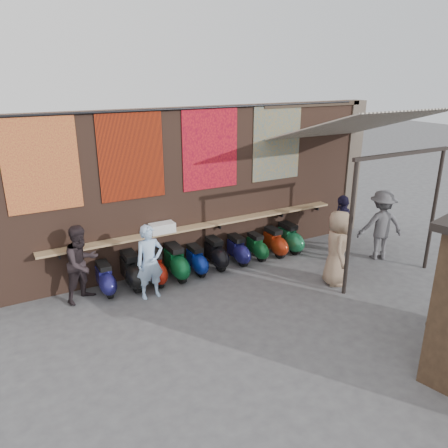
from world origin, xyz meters
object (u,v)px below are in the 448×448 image
scooter_stool_2 (155,268)px  scooter_stool_3 (176,263)px  scooter_stool_6 (238,250)px  shelf_box (162,228)px  shopper_tan (337,248)px  shopper_grey (381,225)px  scooter_stool_8 (274,242)px  scooter_stool_4 (196,260)px  diner_left (150,262)px  scooter_stool_9 (289,238)px  scooter_stool_1 (132,271)px  scooter_stool_0 (105,279)px  diner_right (82,263)px  scooter_stool_7 (257,247)px  scooter_stool_5 (216,254)px  shopper_navy (341,228)px

scooter_stool_2 → scooter_stool_3: bearing=-1.1°
scooter_stool_2 → scooter_stool_6: bearing=0.6°
shelf_box → shopper_tan: bearing=-35.3°
scooter_stool_2 → shopper_grey: shopper_grey is taller
scooter_stool_3 → scooter_stool_8: scooter_stool_3 is taller
scooter_stool_4 → shopper_grey: shopper_grey is taller
diner_left → shopper_tan: (4.05, -1.50, 0.06)m
scooter_stool_8 → diner_left: bearing=-171.4°
shelf_box → scooter_stool_9: (3.62, -0.32, -0.84)m
scooter_stool_1 → scooter_stool_9: (4.52, -0.05, -0.02)m
shelf_box → scooter_stool_8: (3.11, -0.33, -0.86)m
scooter_stool_2 → shopper_grey: size_ratio=0.44×
scooter_stool_0 → scooter_stool_4: bearing=-1.2°
scooter_stool_3 → diner_right: diner_right is taller
scooter_stool_7 → scooter_stool_5: bearing=178.1°
scooter_stool_0 → scooter_stool_3: scooter_stool_3 is taller
shelf_box → shopper_navy: (4.44, -1.43, -0.34)m
scooter_stool_1 → diner_right: size_ratio=0.51×
scooter_stool_1 → scooter_stool_2: (0.54, -0.05, -0.03)m
scooter_stool_6 → scooter_stool_8: size_ratio=0.98×
scooter_stool_8 → shopper_grey: shopper_grey is taller
shelf_box → scooter_stool_3: (0.19, -0.34, -0.82)m
diner_right → shopper_grey: (7.44, -1.54, 0.08)m
scooter_stool_0 → shopper_navy: bearing=-11.0°
scooter_stool_5 → scooter_stool_9: scooter_stool_9 is taller
shopper_navy → shopper_tan: size_ratio=1.00×
shopper_navy → shopper_tan: (-1.06, -0.97, 0.00)m
scooter_stool_8 → scooter_stool_9: 0.51m
shelf_box → shopper_navy: 4.68m
shelf_box → scooter_stool_0: (-1.52, -0.27, -0.88)m
scooter_stool_5 → shopper_grey: shopper_grey is taller
shopper_tan → scooter_stool_5: bearing=79.4°
diner_left → scooter_stool_7: bearing=10.6°
scooter_stool_0 → diner_right: (-0.47, -0.03, 0.50)m
scooter_stool_8 → scooter_stool_2: bearing=180.0°
scooter_stool_1 → shopper_navy: shopper_navy is taller
shelf_box → scooter_stool_9: bearing=-5.0°
diner_right → scooter_stool_8: bearing=-28.6°
scooter_stool_6 → shopper_tan: 2.60m
scooter_stool_6 → shopper_tan: size_ratio=0.43×
shelf_box → scooter_stool_4: 1.20m
scooter_stool_6 → scooter_stool_4: bearing=-179.1°
scooter_stool_2 → scooter_stool_3: 0.55m
scooter_stool_3 → shopper_grey: bearing=-16.0°
shopper_grey → shopper_tan: 2.14m
scooter_stool_3 → shopper_tan: size_ratio=0.49×
scooter_stool_1 → diner_right: (-1.09, -0.03, 0.44)m
scooter_stool_3 → scooter_stool_8: size_ratio=1.11×
scooter_stool_4 → shopper_tan: size_ratio=0.41×
scooter_stool_8 → diner_right: 5.12m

